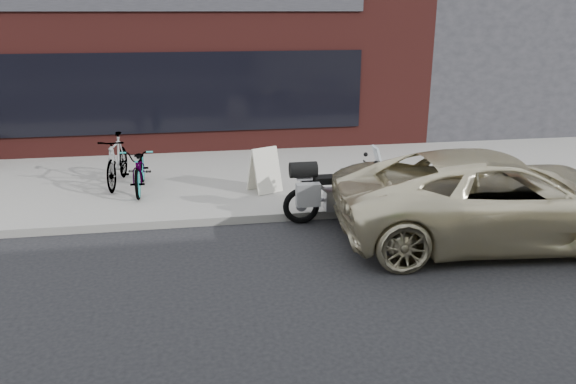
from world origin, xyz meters
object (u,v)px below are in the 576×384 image
at_px(minivan, 497,198).
at_px(bicycle_rear, 117,160).
at_px(sandwich_sign, 264,169).
at_px(motorcycle, 335,191).
at_px(bicycle_front, 140,168).

xyz_separation_m(minivan, bicycle_rear, (-6.50, 3.74, -0.05)).
height_order(minivan, bicycle_rear, minivan).
bearing_deg(bicycle_rear, minivan, -24.16).
bearing_deg(minivan, sandwich_sign, 55.93).
xyz_separation_m(motorcycle, bicycle_rear, (-4.08, 2.48, 0.09)).
xyz_separation_m(minivan, bicycle_front, (-6.00, 3.28, -0.12)).
relative_size(motorcycle, bicycle_front, 1.22).
xyz_separation_m(bicycle_rear, sandwich_sign, (3.00, -0.91, -0.09)).
bearing_deg(motorcycle, sandwich_sign, 124.39).
distance_m(bicycle_rear, sandwich_sign, 3.13).
relative_size(bicycle_rear, sandwich_sign, 1.98).
height_order(motorcycle, bicycle_rear, motorcycle).
bearing_deg(bicycle_rear, bicycle_front, -36.60).
bearing_deg(bicycle_front, motorcycle, -30.34).
bearing_deg(minivan, motorcycle, 67.52).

